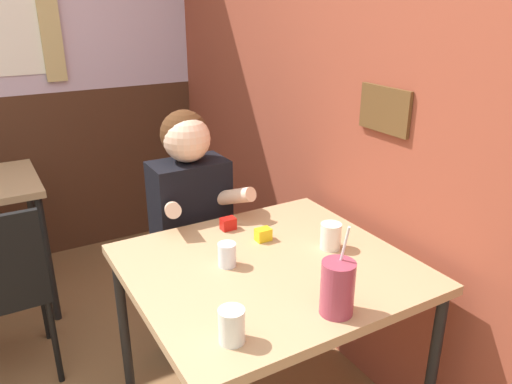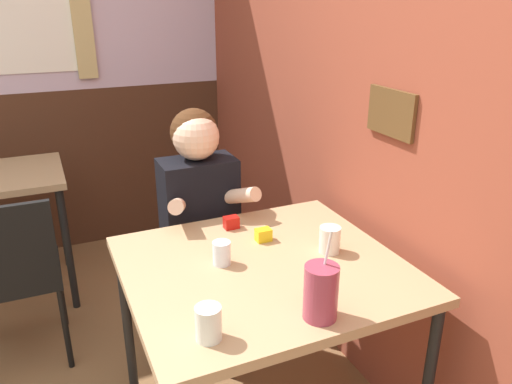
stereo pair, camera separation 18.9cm
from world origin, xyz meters
The scene contains 10 objects.
brick_wall_right centered at (1.16, 1.14, 1.35)m, with size 0.08×4.29×2.70m.
back_wall centered at (-0.01, 2.32, 1.36)m, with size 5.25×0.09×2.70m.
main_table centered at (0.57, 0.26, 0.70)m, with size 0.98×0.90×0.76m.
person_seated centered at (0.52, 0.87, 0.64)m, with size 0.42×0.41×1.21m.
cocktail_pitcher centered at (0.59, -0.09, 0.85)m, with size 0.10×0.10×0.29m.
glass_near_pitcher centered at (0.44, 0.33, 0.81)m, with size 0.07×0.07×0.09m.
glass_center centered at (0.26, -0.05, 0.82)m, with size 0.08×0.08×0.10m.
glass_far_side centered at (0.84, 0.25, 0.82)m, with size 0.08×0.08×0.10m.
condiment_ketchup centered at (0.58, 0.59, 0.79)m, with size 0.06×0.04×0.05m.
condiment_mustard centered at (0.65, 0.44, 0.79)m, with size 0.06×0.04×0.05m.
Camera 1 is at (-0.26, -1.08, 1.67)m, focal length 35.00 mm.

